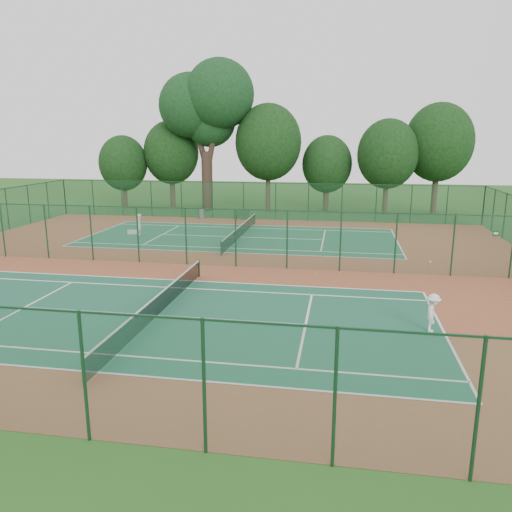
# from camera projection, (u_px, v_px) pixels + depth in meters

# --- Properties ---
(ground) EXTENTS (120.00, 120.00, 0.00)m
(ground) POSITION_uv_depth(u_px,v_px,m) (211.00, 265.00, 30.28)
(ground) COLOR #235219
(ground) RESTS_ON ground
(red_pad) EXTENTS (40.00, 36.00, 0.01)m
(red_pad) POSITION_uv_depth(u_px,v_px,m) (211.00, 265.00, 30.28)
(red_pad) COLOR brown
(red_pad) RESTS_ON ground
(court_near) EXTENTS (23.77, 10.97, 0.01)m
(court_near) POSITION_uv_depth(u_px,v_px,m) (158.00, 316.00, 21.65)
(court_near) COLOR #1B563C
(court_near) RESTS_ON red_pad
(court_far) EXTENTS (23.77, 10.97, 0.01)m
(court_far) POSITION_uv_depth(u_px,v_px,m) (241.00, 237.00, 38.91)
(court_far) COLOR #1C5B3A
(court_far) RESTS_ON red_pad
(fence_north) EXTENTS (40.00, 0.09, 3.50)m
(fence_north) POSITION_uv_depth(u_px,v_px,m) (260.00, 201.00, 47.14)
(fence_north) COLOR #164424
(fence_north) RESTS_ON ground
(fence_south) EXTENTS (40.00, 0.09, 3.50)m
(fence_south) POSITION_uv_depth(u_px,v_px,m) (28.00, 372.00, 12.61)
(fence_south) COLOR #1B5336
(fence_south) RESTS_ON ground
(fence_divider) EXTENTS (40.00, 0.09, 3.50)m
(fence_divider) POSITION_uv_depth(u_px,v_px,m) (211.00, 237.00, 29.88)
(fence_divider) COLOR #194C2E
(fence_divider) RESTS_ON ground
(tennis_net_near) EXTENTS (0.10, 12.90, 0.97)m
(tennis_net_near) POSITION_uv_depth(u_px,v_px,m) (158.00, 304.00, 21.53)
(tennis_net_near) COLOR #13341B
(tennis_net_near) RESTS_ON ground
(tennis_net_far) EXTENTS (0.10, 12.90, 0.97)m
(tennis_net_far) POSITION_uv_depth(u_px,v_px,m) (241.00, 230.00, 38.79)
(tennis_net_far) COLOR #163D24
(tennis_net_far) RESTS_ON ground
(player_near) EXTENTS (0.75, 1.10, 1.57)m
(player_near) POSITION_uv_depth(u_px,v_px,m) (433.00, 313.00, 19.66)
(player_near) COLOR white
(player_near) RESTS_ON court_near
(player_far) EXTENTS (0.54, 0.70, 1.71)m
(player_far) POSITION_uv_depth(u_px,v_px,m) (139.00, 224.00, 39.50)
(player_far) COLOR silver
(player_far) RESTS_ON court_far
(trash_bin) EXTENTS (0.59, 0.59, 0.88)m
(trash_bin) POSITION_uv_depth(u_px,v_px,m) (202.00, 214.00, 47.81)
(trash_bin) COLOR slate
(trash_bin) RESTS_ON red_pad
(bench) EXTENTS (1.46, 0.54, 0.88)m
(bench) POSITION_uv_depth(u_px,v_px,m) (242.00, 215.00, 46.96)
(bench) COLOR black
(bench) RESTS_ON red_pad
(kit_bag) EXTENTS (0.91, 0.51, 0.32)m
(kit_bag) POSITION_uv_depth(u_px,v_px,m) (133.00, 232.00, 40.15)
(kit_bag) COLOR silver
(kit_bag) RESTS_ON red_pad
(stray_ball_a) EXTENTS (0.06, 0.06, 0.06)m
(stray_ball_a) POSITION_uv_depth(u_px,v_px,m) (316.00, 274.00, 28.30)
(stray_ball_a) COLOR #B4CF30
(stray_ball_a) RESTS_ON red_pad
(stray_ball_b) EXTENTS (0.07, 0.07, 0.07)m
(stray_ball_b) POSITION_uv_depth(u_px,v_px,m) (340.00, 274.00, 28.22)
(stray_ball_b) COLOR #A7C12D
(stray_ball_b) RESTS_ON red_pad
(stray_ball_c) EXTENTS (0.07, 0.07, 0.07)m
(stray_ball_c) POSITION_uv_depth(u_px,v_px,m) (176.00, 265.00, 30.16)
(stray_ball_c) COLOR yellow
(stray_ball_c) RESTS_ON red_pad
(big_tree) EXTENTS (10.03, 7.34, 15.40)m
(big_tree) POSITION_uv_depth(u_px,v_px,m) (207.00, 105.00, 51.11)
(big_tree) COLOR #31221B
(big_tree) RESTS_ON ground
(evergreen_row) EXTENTS (39.00, 5.00, 12.00)m
(evergreen_row) POSITION_uv_depth(u_px,v_px,m) (274.00, 210.00, 53.46)
(evergreen_row) COLOR black
(evergreen_row) RESTS_ON ground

